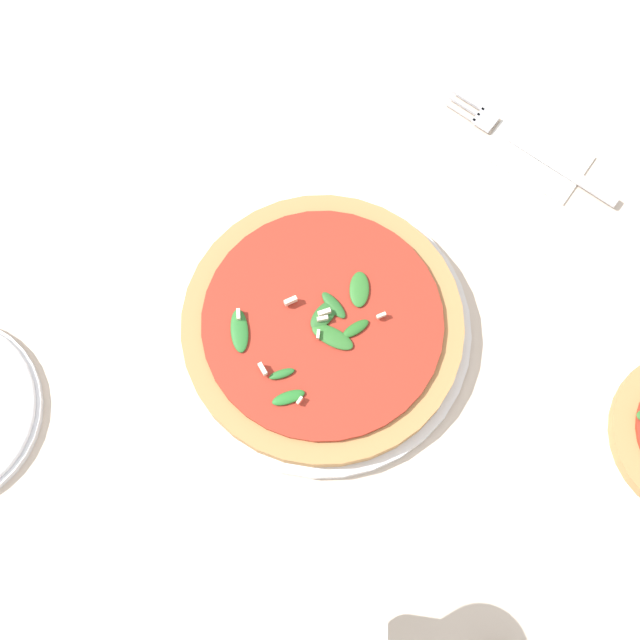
# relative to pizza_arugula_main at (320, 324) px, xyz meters

# --- Properties ---
(ground_plane) EXTENTS (6.00, 6.00, 0.00)m
(ground_plane) POSITION_rel_pizza_arugula_main_xyz_m (-0.00, 0.00, -0.02)
(ground_plane) COLOR beige
(pizza_arugula_main) EXTENTS (0.32, 0.32, 0.05)m
(pizza_arugula_main) POSITION_rel_pizza_arugula_main_xyz_m (0.00, 0.00, 0.00)
(pizza_arugula_main) COLOR white
(pizza_arugula_main) RESTS_ON ground_plane
(wine_glass) EXTENTS (0.09, 0.09, 0.19)m
(wine_glass) POSITION_rel_pizza_arugula_main_xyz_m (-0.09, 0.29, 0.12)
(wine_glass) COLOR white
(wine_glass) RESTS_ON ground_plane
(napkin) EXTENTS (0.13, 0.11, 0.01)m
(napkin) POSITION_rel_pizza_arugula_main_xyz_m (-0.18, -0.27, -0.01)
(napkin) COLOR silver
(napkin) RESTS_ON ground_plane
(fork) EXTENTS (0.22, 0.10, 0.00)m
(fork) POSITION_rel_pizza_arugula_main_xyz_m (-0.18, -0.27, -0.01)
(fork) COLOR silver
(fork) RESTS_ON ground_plane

